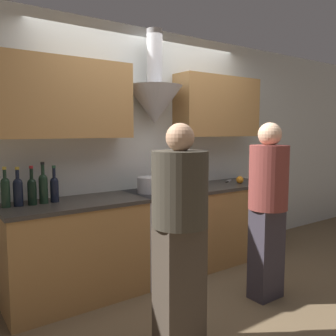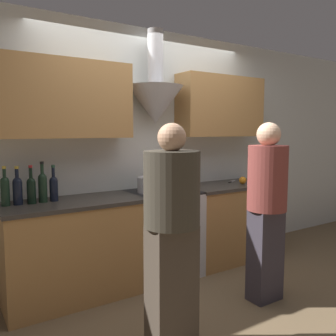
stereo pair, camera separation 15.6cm
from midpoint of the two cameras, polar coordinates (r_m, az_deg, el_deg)
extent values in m
plane|color=brown|center=(3.68, 1.13, -18.34)|extent=(12.00, 12.00, 0.00)
cube|color=silver|center=(3.93, -4.77, 2.82)|extent=(8.40, 0.06, 2.60)
cone|color=silver|center=(3.77, -3.34, 10.10)|extent=(0.58, 0.58, 0.39)
cylinder|color=silver|center=(3.84, -3.39, 17.26)|extent=(0.16, 0.16, 0.57)
cube|color=#B27F47|center=(3.38, -17.56, 10.54)|extent=(1.22, 0.32, 0.70)
cube|color=#B27F47|center=(4.32, 6.94, 9.72)|extent=(1.12, 0.32, 0.70)
cube|color=#B27F47|center=(3.40, -16.02, -12.89)|extent=(1.22, 0.60, 0.86)
cube|color=#38332D|center=(3.29, -16.24, -5.51)|extent=(1.25, 0.62, 0.03)
cube|color=#B27F47|center=(4.34, 8.05, -8.57)|extent=(1.12, 0.60, 0.86)
cube|color=#38332D|center=(4.25, 8.13, -2.74)|extent=(1.14, 0.62, 0.03)
cube|color=silver|center=(3.80, -2.08, -10.52)|extent=(0.68, 0.60, 0.87)
cube|color=black|center=(3.58, 0.55, -12.15)|extent=(0.48, 0.01, 0.39)
cube|color=black|center=(3.70, -2.11, -3.88)|extent=(0.68, 0.60, 0.02)
cube|color=silver|center=(3.93, -4.26, -4.18)|extent=(0.68, 0.06, 0.10)
cylinder|color=black|center=(3.22, -25.89, -3.88)|extent=(0.07, 0.07, 0.21)
sphere|color=black|center=(3.21, -25.97, -2.02)|extent=(0.07, 0.07, 0.07)
cylinder|color=black|center=(3.20, -26.02, -0.98)|extent=(0.03, 0.03, 0.09)
cylinder|color=gold|center=(3.20, -26.07, -0.02)|extent=(0.03, 0.03, 0.02)
cylinder|color=black|center=(3.24, -24.19, -3.89)|extent=(0.08, 0.08, 0.20)
sphere|color=black|center=(3.22, -24.26, -2.18)|extent=(0.08, 0.08, 0.08)
cylinder|color=black|center=(3.22, -24.31, -1.05)|extent=(0.03, 0.03, 0.09)
cylinder|color=gold|center=(3.21, -24.36, -0.04)|extent=(0.03, 0.03, 0.02)
cylinder|color=black|center=(3.24, -22.26, -3.86)|extent=(0.07, 0.07, 0.19)
sphere|color=black|center=(3.23, -22.33, -2.21)|extent=(0.07, 0.07, 0.07)
cylinder|color=black|center=(3.22, -22.38, -0.99)|extent=(0.03, 0.03, 0.11)
cylinder|color=maroon|center=(3.21, -22.42, 0.13)|extent=(0.03, 0.03, 0.02)
cylinder|color=black|center=(3.27, -20.65, -3.46)|extent=(0.08, 0.08, 0.22)
sphere|color=black|center=(3.26, -20.72, -1.57)|extent=(0.07, 0.07, 0.07)
cylinder|color=black|center=(3.25, -20.76, -0.38)|extent=(0.03, 0.03, 0.10)
cylinder|color=black|center=(3.24, -20.81, 0.71)|extent=(0.03, 0.03, 0.02)
cylinder|color=black|center=(3.30, -19.04, -3.61)|extent=(0.07, 0.07, 0.18)
sphere|color=black|center=(3.29, -19.10, -2.03)|extent=(0.07, 0.07, 0.07)
cylinder|color=black|center=(3.28, -19.14, -0.88)|extent=(0.03, 0.03, 0.10)
cylinder|color=#234C33|center=(3.27, -19.17, 0.19)|extent=(0.03, 0.03, 0.02)
cylinder|color=silver|center=(3.61, -4.19, -2.70)|extent=(0.25, 0.25, 0.16)
cylinder|color=silver|center=(3.81, -0.48, -2.80)|extent=(0.28, 0.28, 0.08)
sphere|color=orange|center=(4.29, 10.44, -1.89)|extent=(0.09, 0.09, 0.09)
cube|color=silver|center=(4.48, 8.80, -2.03)|extent=(0.13, 0.10, 0.01)
cube|color=black|center=(4.37, 8.45, -2.22)|extent=(0.08, 0.06, 0.01)
cube|color=#473D33|center=(2.57, 0.03, -18.78)|extent=(0.32, 0.21, 0.88)
cylinder|color=#3D382D|center=(2.36, 0.03, -3.35)|extent=(0.38, 0.38, 0.50)
sphere|color=tan|center=(2.33, 0.03, 4.92)|extent=(0.19, 0.19, 0.19)
cube|color=#38333D|center=(3.40, 14.19, -13.18)|extent=(0.29, 0.19, 0.82)
cylinder|color=brown|center=(3.24, 14.51, -1.48)|extent=(0.34, 0.34, 0.57)
sphere|color=#E0B28E|center=(3.21, 14.69, 5.25)|extent=(0.21, 0.21, 0.21)
camera|label=1|loc=(0.08, -91.25, -0.13)|focal=38.00mm
camera|label=2|loc=(0.08, 88.75, 0.13)|focal=38.00mm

